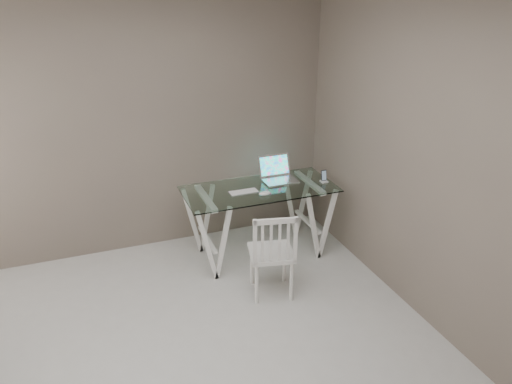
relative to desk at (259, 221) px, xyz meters
The scene contains 7 objects.
room 2.38m from the desk, 125.61° to the right, with size 4.50×4.52×2.71m.
desk is the anchor object (origin of this frame).
chair 0.76m from the desk, 102.24° to the right, with size 0.46×0.46×0.84m.
laptop 0.52m from the desk, 31.25° to the left, with size 0.34×0.32×0.23m.
keyboard 0.41m from the desk, 167.37° to the right, with size 0.29×0.13×0.01m, color silver.
mouse 0.42m from the desk, 94.03° to the right, with size 0.12×0.07×0.04m, color silver.
phone_dock 0.79m from the desk, ahead, with size 0.07×0.07×0.13m.
Camera 1 is at (-0.56, -2.60, 2.67)m, focal length 35.00 mm.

